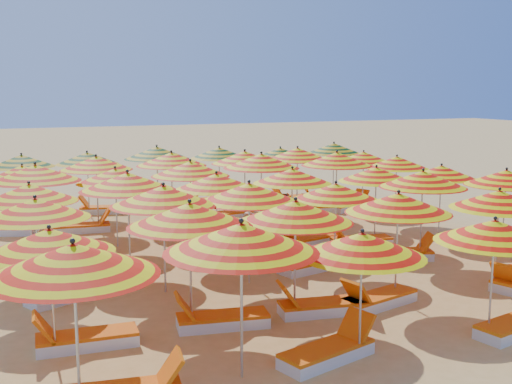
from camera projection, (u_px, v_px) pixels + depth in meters
The scene contains 66 objects.
ground at pixel (263, 253), 17.34m from camera, with size 120.00×120.00×0.00m, color #E4B165.
umbrella_0 at pixel (73, 260), 8.52m from camera, with size 3.05×3.05×2.45m.
umbrella_1 at pixel (241, 238), 9.56m from camera, with size 3.02×3.02×2.51m.
umbrella_2 at pixel (362, 245), 10.28m from camera, with size 2.07×2.07×2.19m.
umbrella_3 at pixel (495, 231), 11.20m from camera, with size 2.12×2.12×2.21m.
umbrella_6 at pixel (50, 241), 10.39m from camera, with size 2.43×2.43×2.23m.
umbrella_7 at pixel (190, 215), 11.60m from camera, with size 2.94×2.94×2.44m.
umbrella_8 at pixel (295, 212), 12.24m from camera, with size 2.77×2.77×2.37m.
umbrella_9 at pixel (398, 203), 13.23m from camera, with size 2.64×2.64×2.35m.
umbrella_10 at pixel (499, 200), 14.06m from camera, with size 2.57×2.57×2.27m.
umbrella_12 at pixel (35, 209), 12.81m from camera, with size 2.79×2.79×2.31m.
umbrella_13 at pixel (163, 196), 13.69m from camera, with size 2.86×2.86×2.43m.
umbrella_14 at pixel (249, 192), 14.35m from camera, with size 2.71×2.71×2.39m.
umbrella_15 at pixel (336, 192), 15.43m from camera, with size 2.42×2.42×2.21m.
umbrella_16 at pixel (423, 179), 16.43m from camera, with size 2.81×2.81×2.39m.
umbrella_17 at pixel (506, 178), 17.06m from camera, with size 2.55×2.55×2.33m.
umbrella_18 at pixel (29, 193), 14.61m from camera, with size 2.84×2.84×2.33m.
umbrella_19 at pixel (128, 182), 15.45m from camera, with size 2.66×2.66×2.48m.
umbrella_20 at pixel (216, 181), 16.61m from camera, with size 2.22×2.22×2.30m.
umbrella_21 at pixel (292, 176), 17.55m from camera, with size 2.75×2.75×2.31m.
umbrella_22 at pixel (376, 174), 18.15m from camera, with size 2.84×2.84×2.27m.
umbrella_23 at pixel (441, 172), 19.05m from camera, with size 2.68×2.68×2.21m.
umbrella_24 at pixel (35, 173), 16.88m from camera, with size 2.76×2.76×2.50m.
umbrella_25 at pixel (115, 176), 17.75m from camera, with size 2.19×2.19×2.28m.
umbrella_26 at pixel (190, 169), 18.40m from camera, with size 2.32×2.32×2.41m.
umbrella_27 at pixel (261, 161), 19.68m from camera, with size 2.90×2.90×2.50m.
umbrella_28 at pixel (337, 159), 20.68m from camera, with size 3.02×3.02×2.44m.
umbrella_29 at pixel (397, 162), 21.30m from camera, with size 2.57×2.57×2.24m.
umbrella_30 at pixel (22, 172), 19.21m from camera, with size 2.66×2.66×2.19m.
umbrella_31 at pixel (96, 163), 19.92m from camera, with size 2.44×2.44×2.39m.
umbrella_32 at pixel (171, 159), 20.78m from camera, with size 2.81×2.81×2.42m.
umbrella_33 at pixel (245, 157), 21.50m from camera, with size 2.74×2.74×2.40m.
umbrella_34 at pixel (297, 154), 22.49m from camera, with size 2.35×2.35×2.42m.
umbrella_35 at pixel (364, 157), 23.31m from camera, with size 2.31×2.31×2.19m.
umbrella_36 at pixel (22, 161), 21.34m from camera, with size 2.87×2.87×2.29m.
umbrella_37 at pixel (87, 158), 22.19m from camera, with size 2.77×2.77×2.28m.
umbrella_38 at pixel (157, 153), 22.68m from camera, with size 2.60×2.60×2.44m.
umbrella_39 at pixel (219, 153), 24.04m from camera, with size 2.85×2.85×2.29m.
umbrella_40 at pixel (280, 153), 24.56m from camera, with size 2.23×2.23×2.22m.
umbrella_41 at pixel (334, 148), 25.49m from camera, with size 2.43×2.43×2.32m.
lounger_1 at pixel (329, 352), 10.48m from camera, with size 1.83×1.04×0.69m.
lounger_5 at pixel (85, 339), 11.01m from camera, with size 1.77×0.70×0.69m.
lounger_6 at pixel (220, 320), 11.94m from camera, with size 1.81×0.86×0.69m.
lounger_7 at pixel (320, 307), 12.64m from camera, with size 1.80×0.85×0.69m.
lounger_8 at pixel (378, 299), 13.08m from camera, with size 1.82×1.01×0.69m.
lounger_11 at pixel (69, 292), 13.53m from camera, with size 1.82×1.24×0.69m.
lounger_12 at pixel (310, 265), 15.63m from camera, with size 1.82×0.97×0.69m.
lounger_13 at pixel (401, 254), 16.67m from camera, with size 1.83×1.13×0.69m.
lounger_15 at pixel (236, 248), 17.25m from camera, with size 1.82×1.20×0.69m.
lounger_16 at pixel (307, 241), 18.10m from camera, with size 1.82×0.99×0.69m.
lounger_17 at pixel (360, 241), 18.07m from camera, with size 1.80×0.85×0.69m.
lounger_18 at pixel (20, 252), 16.86m from camera, with size 1.82×0.94×0.69m.
lounger_19 at pixel (8, 230), 19.48m from camera, with size 1.83×1.11×0.69m.
lounger_20 at pixel (83, 227), 19.85m from camera, with size 1.79×0.77×0.69m.
lounger_21 at pixel (189, 219), 21.11m from camera, with size 1.74×0.61×0.69m.
lounger_22 at pixel (229, 215), 21.81m from camera, with size 1.78×0.73×0.69m.
lounger_23 at pixel (310, 208), 22.93m from camera, with size 1.82×1.01×0.69m.
lounger_24 at pixel (350, 206), 23.45m from camera, with size 1.82×1.18×0.69m.
lounger_25 at pixel (6, 218), 21.23m from camera, with size 1.77×0.70×0.69m.
lounger_26 at pixel (103, 209), 22.79m from camera, with size 1.82×1.02×0.69m.
lounger_27 at pixel (176, 208), 23.08m from camera, with size 1.80×0.83×0.69m.
lounger_28 at pixel (205, 201), 24.35m from camera, with size 1.83×1.11×0.69m.
lounger_29 at pixel (292, 199), 24.99m from camera, with size 1.76×0.66×0.69m.
lounger_30 at pixel (322, 197), 25.37m from camera, with size 1.82×1.03×0.69m.
beachgoer_a at pixel (250, 242), 15.48m from camera, with size 0.54×0.35×1.48m, color tan.
beachgoer_b at pixel (286, 217), 18.62m from camera, with size 0.68×0.53×1.40m, color tan.
Camera 1 is at (-6.71, -15.46, 4.42)m, focal length 45.00 mm.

